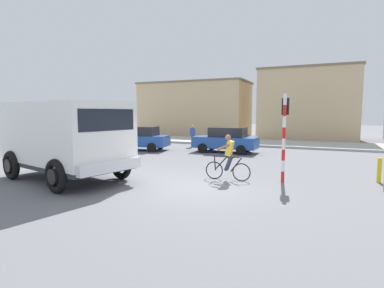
{
  "coord_description": "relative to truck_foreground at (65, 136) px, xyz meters",
  "views": [
    {
      "loc": [
        3.94,
        -9.07,
        2.52
      ],
      "look_at": [
        -1.24,
        2.5,
        1.2
      ],
      "focal_mm": 28.05,
      "sensor_mm": 36.0,
      "label": 1
    }
  ],
  "objects": [
    {
      "name": "ground_plane",
      "position": [
        4.96,
        0.81,
        -1.67
      ],
      "size": [
        120.0,
        120.0,
        0.0
      ],
      "primitive_type": "plane",
      "color": "slate"
    },
    {
      "name": "sidewalk_far",
      "position": [
        4.96,
        16.25,
        -1.59
      ],
      "size": [
        80.0,
        5.0,
        0.16
      ],
      "primitive_type": "cube",
      "color": "#ADADA8",
      "rests_on": "ground"
    },
    {
      "name": "truck_foreground",
      "position": [
        0.0,
        0.0,
        0.0
      ],
      "size": [
        5.83,
        3.71,
        2.9
      ],
      "color": "white",
      "rests_on": "ground"
    },
    {
      "name": "cyclist",
      "position": [
        5.61,
        2.38,
        -0.8
      ],
      "size": [
        1.73,
        0.5,
        1.72
      ],
      "color": "black",
      "rests_on": "ground"
    },
    {
      "name": "traffic_light_pole",
      "position": [
        7.52,
        2.97,
        0.4
      ],
      "size": [
        0.24,
        0.43,
        3.2
      ],
      "color": "red",
      "rests_on": "ground"
    },
    {
      "name": "car_red_near",
      "position": [
        -2.61,
        8.69,
        -0.85
      ],
      "size": [
        4.26,
        2.45,
        1.6
      ],
      "color": "#234C9E",
      "rests_on": "ground"
    },
    {
      "name": "car_white_mid",
      "position": [
        3.11,
        9.99,
        -0.85
      ],
      "size": [
        4.01,
        1.89,
        1.6
      ],
      "color": "#234C9E",
      "rests_on": "ground"
    },
    {
      "name": "pedestrian_near_kerb",
      "position": [
        -0.11,
        11.96,
        -0.82
      ],
      "size": [
        0.34,
        0.22,
        1.62
      ],
      "color": "#2D334C",
      "rests_on": "ground"
    },
    {
      "name": "bollard_far",
      "position": [
        10.73,
        4.28,
        -1.22
      ],
      "size": [
        0.14,
        0.14,
        0.9
      ],
      "primitive_type": "cylinder",
      "color": "gold",
      "rests_on": "ground"
    },
    {
      "name": "building_corner_left",
      "position": [
        -4.83,
        23.17,
        1.29
      ],
      "size": [
        12.04,
        5.92,
        5.91
      ],
      "color": "#D1B284",
      "rests_on": "ground"
    },
    {
      "name": "building_mid_block",
      "position": [
        7.2,
        22.64,
        1.65
      ],
      "size": [
        8.76,
        6.11,
        6.63
      ],
      "color": "#D1B284",
      "rests_on": "ground"
    }
  ]
}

